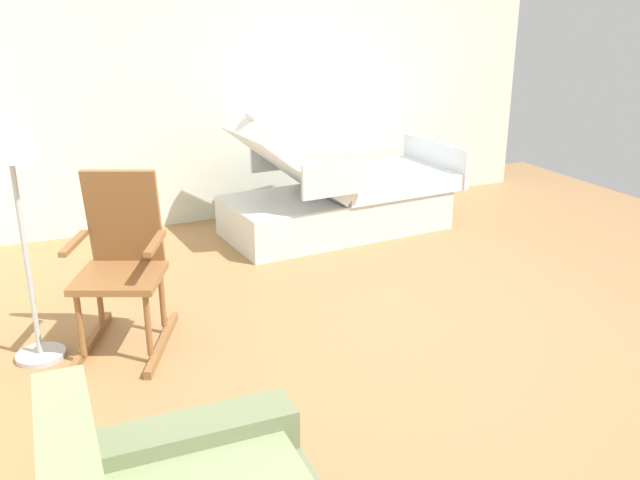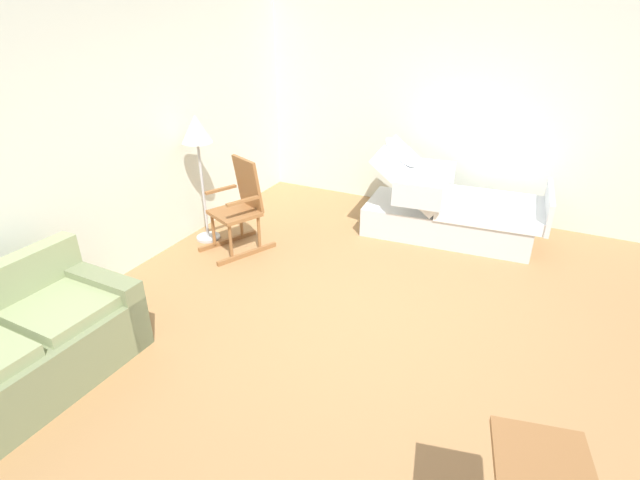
% 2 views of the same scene
% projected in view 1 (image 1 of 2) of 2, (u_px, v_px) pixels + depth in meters
% --- Properties ---
extents(ground_plane, '(7.11, 7.11, 0.00)m').
position_uv_depth(ground_plane, '(444.00, 332.00, 4.32)').
color(ground_plane, '#9E7247').
extents(side_wall, '(0.10, 5.38, 2.70)m').
position_uv_depth(side_wall, '(277.00, 69.00, 6.36)').
color(side_wall, silver).
rests_on(side_wall, ground).
extents(hospital_bed, '(1.12, 2.12, 1.17)m').
position_uv_depth(hospital_bed, '(337.00, 197.00, 6.08)').
color(hospital_bed, silver).
rests_on(hospital_bed, ground).
extents(rocking_chair, '(0.89, 0.74, 1.05)m').
position_uv_depth(rocking_chair, '(122.00, 264.00, 4.04)').
color(rocking_chair, brown).
rests_on(rocking_chair, ground).
extents(floor_lamp, '(0.34, 0.34, 1.48)m').
position_uv_depth(floor_lamp, '(10.00, 150.00, 3.61)').
color(floor_lamp, '#B2B5BA').
rests_on(floor_lamp, ground).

